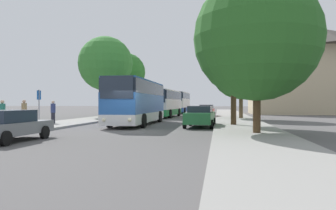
{
  "coord_description": "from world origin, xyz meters",
  "views": [
    {
      "loc": [
        5.29,
        -19.61,
        1.73
      ],
      "look_at": [
        -0.01,
        14.81,
        1.5
      ],
      "focal_mm": 35.0,
      "sensor_mm": 36.0,
      "label": 1
    }
  ],
  "objects": [
    {
      "name": "tree_right_mid",
      "position": [
        7.61,
        15.09,
        5.22
      ],
      "size": [
        6.27,
        6.27,
        8.21
      ],
      "color": "brown",
      "rests_on": "sidewalk_right"
    },
    {
      "name": "sidewalk_right",
      "position": [
        7.0,
        0.0,
        0.07
      ],
      "size": [
        4.0,
        120.0,
        0.15
      ],
      "primitive_type": "cube",
      "color": "gray",
      "rests_on": "ground_plane"
    },
    {
      "name": "building_right_background",
      "position": [
        21.33,
        33.85,
        6.56
      ],
      "size": [
        21.82,
        10.51,
        13.12
      ],
      "color": "#C6B28E",
      "rests_on": "ground_plane"
    },
    {
      "name": "tree_right_far",
      "position": [
        7.3,
        -1.78,
        5.17
      ],
      "size": [
        6.71,
        6.71,
        8.39
      ],
      "color": "#47331E",
      "rests_on": "sidewalk_right"
    },
    {
      "name": "parked_car_right_far",
      "position": [
        3.87,
        20.36,
        0.79
      ],
      "size": [
        2.08,
        4.18,
        1.5
      ],
      "rotation": [
        0.0,
        0.0,
        3.11
      ],
      "color": "red",
      "rests_on": "ground_plane"
    },
    {
      "name": "tree_left_far",
      "position": [
        -7.53,
        16.46,
        6.24
      ],
      "size": [
        6.23,
        6.23,
        9.21
      ],
      "color": "brown",
      "rests_on": "sidewalk_left"
    },
    {
      "name": "pedestrian_waiting_far",
      "position": [
        -7.28,
        3.9,
        1.03
      ],
      "size": [
        0.36,
        0.36,
        1.75
      ],
      "rotation": [
        0.0,
        0.0,
        5.78
      ],
      "color": "#23232D",
      "rests_on": "sidewalk_left"
    },
    {
      "name": "parked_car_left_curb",
      "position": [
        -3.96,
        -6.33,
        0.74
      ],
      "size": [
        2.11,
        4.57,
        1.41
      ],
      "rotation": [
        0.0,
        0.0,
        -0.04
      ],
      "color": "slate",
      "rests_on": "ground_plane"
    },
    {
      "name": "tree_left_near",
      "position": [
        -7.67,
        25.59,
        6.12
      ],
      "size": [
        5.37,
        5.37,
        8.67
      ],
      "color": "brown",
      "rests_on": "sidewalk_left"
    },
    {
      "name": "pedestrian_waiting_near",
      "position": [
        -8.29,
        1.68,
        1.06
      ],
      "size": [
        0.36,
        0.36,
        1.8
      ],
      "rotation": [
        0.0,
        0.0,
        3.44
      ],
      "color": "#23232D",
      "rests_on": "sidewalk_left"
    },
    {
      "name": "sidewalk_left",
      "position": [
        -7.0,
        0.0,
        0.07
      ],
      "size": [
        4.0,
        120.0,
        0.15
      ],
      "primitive_type": "cube",
      "color": "gray",
      "rests_on": "ground_plane"
    },
    {
      "name": "bus_middle",
      "position": [
        -1.17,
        19.81,
        1.74
      ],
      "size": [
        3.04,
        10.91,
        3.24
      ],
      "rotation": [
        0.0,
        0.0,
        -0.04
      ],
      "color": "#238942",
      "rests_on": "ground_plane"
    },
    {
      "name": "parked_car_right_near",
      "position": [
        4.01,
        3.73,
        0.8
      ],
      "size": [
        2.16,
        4.76,
        1.51
      ],
      "rotation": [
        0.0,
        0.0,
        3.09
      ],
      "color": "#236B38",
      "rests_on": "ground_plane"
    },
    {
      "name": "bus_stop_sign",
      "position": [
        -6.29,
        0.19,
        1.67
      ],
      "size": [
        0.08,
        0.45,
        2.44
      ],
      "color": "gray",
      "rests_on": "sidewalk_left"
    },
    {
      "name": "pedestrian_walking_back",
      "position": [
        -8.14,
        -0.88,
        1.04
      ],
      "size": [
        0.36,
        0.36,
        1.76
      ],
      "rotation": [
        0.0,
        0.0,
        1.84
      ],
      "color": "#23232D",
      "rests_on": "sidewalk_left"
    },
    {
      "name": "ground_plane",
      "position": [
        0.0,
        0.0,
        0.0
      ],
      "size": [
        300.0,
        300.0,
        0.0
      ],
      "primitive_type": "plane",
      "color": "#565454",
      "rests_on": "ground"
    },
    {
      "name": "bus_front",
      "position": [
        -1.08,
        5.8,
        1.85
      ],
      "size": [
        2.77,
        11.4,
        3.46
      ],
      "rotation": [
        0.0,
        0.0,
        0.01
      ],
      "color": "silver",
      "rests_on": "ground_plane"
    },
    {
      "name": "tree_right_near",
      "position": [
        6.38,
        4.61,
        5.3
      ],
      "size": [
        4.31,
        4.31,
        7.33
      ],
      "color": "#47331E",
      "rests_on": "sidewalk_right"
    },
    {
      "name": "bus_rear",
      "position": [
        -1.23,
        34.86,
        1.86
      ],
      "size": [
        3.01,
        10.25,
        3.49
      ],
      "rotation": [
        0.0,
        0.0,
        -0.02
      ],
      "color": "#2D519E",
      "rests_on": "ground_plane"
    }
  ]
}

